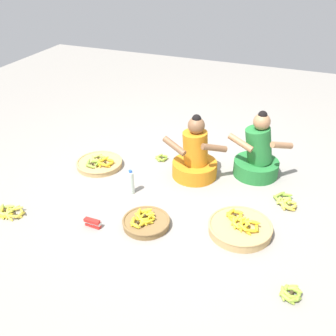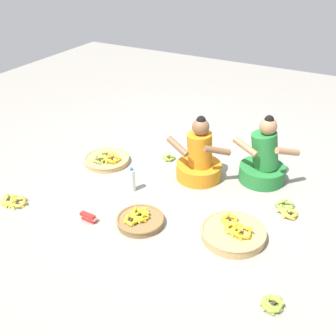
% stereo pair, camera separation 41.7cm
% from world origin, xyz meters
% --- Properties ---
extents(ground_plane, '(10.00, 10.00, 0.00)m').
position_xyz_m(ground_plane, '(0.00, 0.00, 0.00)').
color(ground_plane, gray).
extents(vendor_woman_front, '(0.71, 0.53, 0.77)m').
position_xyz_m(vendor_woman_front, '(0.14, 0.30, 0.25)').
color(vendor_woman_front, orange).
rests_on(vendor_woman_front, ground).
extents(vendor_woman_behind, '(0.71, 0.52, 0.80)m').
position_xyz_m(vendor_woman_behind, '(0.79, 0.59, 0.26)').
color(vendor_woman_behind, '#237233').
rests_on(vendor_woman_behind, ground).
extents(banana_basket_front_left, '(0.61, 0.61, 0.17)m').
position_xyz_m(banana_basket_front_left, '(0.86, -0.51, 0.06)').
color(banana_basket_front_left, tan).
rests_on(banana_basket_front_left, ground).
extents(banana_basket_front_right, '(0.56, 0.56, 0.14)m').
position_xyz_m(banana_basket_front_right, '(-1.01, 0.08, 0.04)').
color(banana_basket_front_right, tan).
rests_on(banana_basket_front_right, ground).
extents(banana_basket_back_right, '(0.47, 0.47, 0.15)m').
position_xyz_m(banana_basket_back_right, '(-0.01, -0.76, 0.05)').
color(banana_basket_back_right, brown).
rests_on(banana_basket_back_right, ground).
extents(loose_bananas_mid_right, '(0.28, 0.32, 0.09)m').
position_xyz_m(loose_bananas_mid_right, '(1.21, 0.11, 0.03)').
color(loose_bananas_mid_right, '#9EB747').
rests_on(loose_bananas_mid_right, ground).
extents(loose_bananas_back_left, '(0.32, 0.24, 0.09)m').
position_xyz_m(loose_bananas_back_left, '(-1.38, -1.10, 0.03)').
color(loose_bananas_back_left, yellow).
rests_on(loose_bananas_back_left, ground).
extents(loose_bananas_near_bicycle, '(0.18, 0.18, 0.07)m').
position_xyz_m(loose_bananas_near_bicycle, '(-0.37, 0.50, 0.03)').
color(loose_bananas_near_bicycle, '#8CAD38').
rests_on(loose_bananas_near_bicycle, ground).
extents(loose_bananas_front_center, '(0.20, 0.22, 0.09)m').
position_xyz_m(loose_bananas_front_center, '(1.41, -1.13, 0.03)').
color(loose_bananas_front_center, '#8CAD38').
rests_on(loose_bananas_front_center, ground).
extents(water_bottle, '(0.07, 0.07, 0.29)m').
position_xyz_m(water_bottle, '(-0.39, -0.30, 0.14)').
color(water_bottle, silver).
rests_on(water_bottle, ground).
extents(packet_carton_stack, '(0.16, 0.07, 0.09)m').
position_xyz_m(packet_carton_stack, '(-0.48, -0.96, 0.04)').
color(packet_carton_stack, red).
rests_on(packet_carton_stack, ground).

